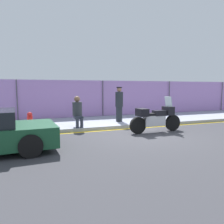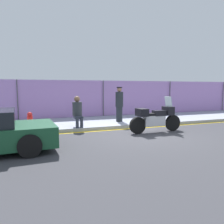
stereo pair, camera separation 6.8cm
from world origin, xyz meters
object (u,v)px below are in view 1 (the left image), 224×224
object	(u,v)px
fire_hydrant	(30,120)
officer_standing	(119,104)
person_seated_on_curb	(78,110)
motorcycle	(156,118)

from	to	relation	value
fire_hydrant	officer_standing	bearing A→B (deg)	4.42
officer_standing	person_seated_on_curb	distance (m)	2.32
motorcycle	fire_hydrant	distance (m)	5.18
officer_standing	fire_hydrant	distance (m)	4.19
motorcycle	officer_standing	distance (m)	2.41
motorcycle	fire_hydrant	size ratio (longest dim) A/B	3.57
officer_standing	fire_hydrant	size ratio (longest dim) A/B	2.58
motorcycle	person_seated_on_curb	distance (m)	3.30
officer_standing	person_seated_on_curb	bearing A→B (deg)	-163.16
motorcycle	person_seated_on_curb	xyz separation A→B (m)	(-2.86, 1.61, 0.29)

